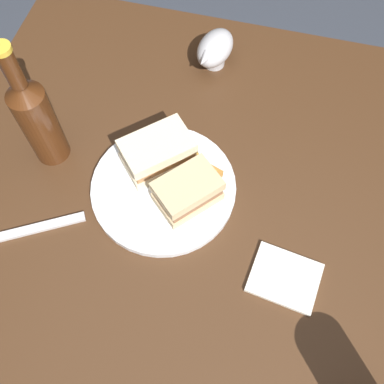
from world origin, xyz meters
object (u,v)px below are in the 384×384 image
Objects in this scene: sandwich_half_right at (158,152)px; fork at (33,229)px; napkin at (285,278)px; plate at (164,188)px; gravy_boat at (215,49)px; sandwich_half_left at (187,193)px; cider_bottle at (37,119)px.

fork is (-0.17, -0.18, -0.04)m from sandwich_half_right.
napkin reaches higher than fork.
gravy_boat reaches higher than plate.
sandwich_half_left reaches higher than plate.
gravy_boat is 0.38m from cider_bottle.
fork is (-0.43, -0.02, -0.00)m from napkin.
sandwich_half_right reaches higher than fork.
plate is at bearing -93.75° from gravy_boat.
napkin is at bearing -31.10° from sandwich_half_right.
sandwich_half_right is 1.29× the size of napkin.
plate is 1.83× the size of sandwich_half_right.
cider_bottle is at bearing -174.41° from sandwich_half_right.
gravy_boat is at bearing 94.84° from sandwich_half_left.
plate is 2.05× the size of sandwich_half_left.
plate is 0.32m from gravy_boat.
plate is 1.45× the size of fork.
cider_bottle is (-0.25, -0.29, 0.06)m from gravy_boat.
napkin is at bearing -26.24° from sandwich_half_left.
napkin is (0.22, -0.43, -0.04)m from gravy_boat.
plate is 0.97× the size of cider_bottle.
sandwich_half_right is 0.79× the size of fork.
cider_bottle is at bearing 163.52° from napkin.
plate is at bearing -64.64° from sandwich_half_right.
cider_bottle reaches higher than sandwich_half_left.
sandwich_half_left is 0.28m from cider_bottle.
sandwich_half_left is 0.27m from fork.
sandwich_half_left is 0.10m from sandwich_half_right.
cider_bottle is (-0.20, -0.02, 0.06)m from sandwich_half_right.
fork is at bearing -115.98° from gravy_boat.
sandwich_half_left reaches higher than napkin.
sandwich_half_right is at bearing 138.11° from sandwich_half_left.
sandwich_half_right is at bearing 5.59° from cider_bottle.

